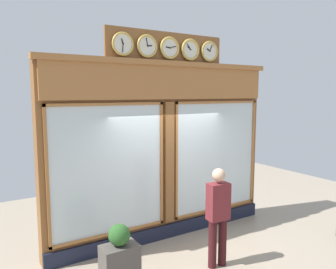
# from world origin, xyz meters

# --- Properties ---
(shop_facade) EXTENTS (4.97, 0.42, 4.07)m
(shop_facade) POSITION_xyz_m (-0.00, -0.12, 1.81)
(shop_facade) COLOR brown
(shop_facade) RESTS_ON ground_plane
(pedestrian) EXTENTS (0.38, 0.26, 1.69)m
(pedestrian) POSITION_xyz_m (-0.10, 1.41, 0.93)
(pedestrian) COLOR #3A1316
(pedestrian) RESTS_ON ground_plane
(planter_box) EXTENTS (0.56, 0.36, 0.63)m
(planter_box) POSITION_xyz_m (1.52, 1.04, 0.31)
(planter_box) COLOR #4C4742
(planter_box) RESTS_ON ground_plane
(planter_shrub) EXTENTS (0.33, 0.33, 0.33)m
(planter_shrub) POSITION_xyz_m (1.52, 1.04, 0.79)
(planter_shrub) COLOR #285623
(planter_shrub) RESTS_ON planter_box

